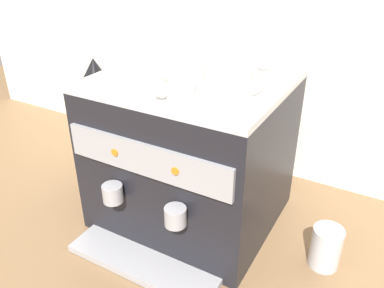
{
  "coord_description": "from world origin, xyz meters",
  "views": [
    {
      "loc": [
        0.51,
        -0.91,
        0.82
      ],
      "look_at": [
        0.0,
        0.0,
        0.26
      ],
      "focal_mm": 36.54,
      "sensor_mm": 36.0,
      "label": 1
    }
  ],
  "objects_px": {
    "ceramic_bowl_0": "(149,72)",
    "ceramic_bowl_1": "(228,79)",
    "ceramic_cup_2": "(189,65)",
    "coffee_grinder": "(100,118)",
    "ceramic_cup_0": "(249,58)",
    "ceramic_cup_3": "(240,84)",
    "ceramic_cup_1": "(178,83)",
    "espresso_machine": "(191,152)",
    "ceramic_cup_4": "(186,52)",
    "milk_pitcher": "(326,247)"
  },
  "relations": [
    {
      "from": "ceramic_bowl_0",
      "to": "ceramic_bowl_1",
      "type": "height_order",
      "value": "ceramic_bowl_0"
    },
    {
      "from": "ceramic_cup_2",
      "to": "coffee_grinder",
      "type": "bearing_deg",
      "value": 170.78
    },
    {
      "from": "ceramic_cup_0",
      "to": "ceramic_cup_3",
      "type": "bearing_deg",
      "value": -72.41
    },
    {
      "from": "ceramic_bowl_0",
      "to": "ceramic_bowl_1",
      "type": "xyz_separation_m",
      "value": [
        0.21,
        0.06,
        -0.0
      ]
    },
    {
      "from": "ceramic_cup_1",
      "to": "coffee_grinder",
      "type": "distance_m",
      "value": 0.58
    },
    {
      "from": "espresso_machine",
      "to": "ceramic_cup_2",
      "type": "distance_m",
      "value": 0.27
    },
    {
      "from": "espresso_machine",
      "to": "ceramic_cup_4",
      "type": "xyz_separation_m",
      "value": [
        -0.09,
        0.12,
        0.27
      ]
    },
    {
      "from": "ceramic_cup_0",
      "to": "ceramic_bowl_1",
      "type": "height_order",
      "value": "ceramic_cup_0"
    },
    {
      "from": "ceramic_cup_0",
      "to": "ceramic_cup_2",
      "type": "relative_size",
      "value": 1.0
    },
    {
      "from": "espresso_machine",
      "to": "ceramic_cup_2",
      "type": "relative_size",
      "value": 5.09
    },
    {
      "from": "ceramic_cup_2",
      "to": "ceramic_cup_4",
      "type": "xyz_separation_m",
      "value": [
        -0.08,
        0.12,
        -0.0
      ]
    },
    {
      "from": "ceramic_cup_1",
      "to": "ceramic_cup_3",
      "type": "height_order",
      "value": "ceramic_cup_3"
    },
    {
      "from": "ceramic_cup_3",
      "to": "ceramic_bowl_1",
      "type": "distance_m",
      "value": 0.11
    },
    {
      "from": "ceramic_cup_2",
      "to": "ceramic_bowl_0",
      "type": "bearing_deg",
      "value": -147.72
    },
    {
      "from": "ceramic_cup_4",
      "to": "ceramic_cup_0",
      "type": "bearing_deg",
      "value": 11.19
    },
    {
      "from": "ceramic_bowl_1",
      "to": "milk_pitcher",
      "type": "height_order",
      "value": "ceramic_bowl_1"
    },
    {
      "from": "ceramic_bowl_0",
      "to": "ceramic_cup_1",
      "type": "bearing_deg",
      "value": -30.09
    },
    {
      "from": "ceramic_cup_1",
      "to": "ceramic_bowl_1",
      "type": "relative_size",
      "value": 0.83
    },
    {
      "from": "ceramic_bowl_0",
      "to": "milk_pitcher",
      "type": "bearing_deg",
      "value": 4.86
    },
    {
      "from": "ceramic_bowl_0",
      "to": "ceramic_cup_2",
      "type": "bearing_deg",
      "value": 32.28
    },
    {
      "from": "espresso_machine",
      "to": "ceramic_bowl_0",
      "type": "height_order",
      "value": "ceramic_bowl_0"
    },
    {
      "from": "ceramic_cup_3",
      "to": "ceramic_cup_4",
      "type": "distance_m",
      "value": 0.34
    },
    {
      "from": "espresso_machine",
      "to": "coffee_grinder",
      "type": "bearing_deg",
      "value": 171.53
    },
    {
      "from": "ceramic_cup_0",
      "to": "milk_pitcher",
      "type": "bearing_deg",
      "value": -27.64
    },
    {
      "from": "ceramic_cup_1",
      "to": "ceramic_cup_2",
      "type": "relative_size",
      "value": 0.9
    },
    {
      "from": "ceramic_bowl_0",
      "to": "coffee_grinder",
      "type": "xyz_separation_m",
      "value": [
        -0.32,
        0.13,
        -0.26
      ]
    },
    {
      "from": "ceramic_cup_4",
      "to": "ceramic_bowl_0",
      "type": "distance_m",
      "value": 0.18
    },
    {
      "from": "ceramic_cup_3",
      "to": "ceramic_cup_0",
      "type": "bearing_deg",
      "value": 107.59
    },
    {
      "from": "espresso_machine",
      "to": "coffee_grinder",
      "type": "distance_m",
      "value": 0.42
    },
    {
      "from": "ceramic_cup_3",
      "to": "ceramic_cup_4",
      "type": "xyz_separation_m",
      "value": [
        -0.27,
        0.21,
        -0.01
      ]
    },
    {
      "from": "ceramic_cup_4",
      "to": "coffee_grinder",
      "type": "xyz_separation_m",
      "value": [
        -0.33,
        -0.05,
        -0.28
      ]
    },
    {
      "from": "espresso_machine",
      "to": "ceramic_cup_4",
      "type": "relative_size",
      "value": 5.36
    },
    {
      "from": "ceramic_cup_1",
      "to": "ceramic_cup_2",
      "type": "bearing_deg",
      "value": 109.84
    },
    {
      "from": "coffee_grinder",
      "to": "milk_pitcher",
      "type": "relative_size",
      "value": 3.68
    },
    {
      "from": "ceramic_bowl_0",
      "to": "milk_pitcher",
      "type": "height_order",
      "value": "ceramic_bowl_0"
    },
    {
      "from": "ceramic_bowl_1",
      "to": "ceramic_cup_2",
      "type": "bearing_deg",
      "value": -179.96
    },
    {
      "from": "ceramic_bowl_1",
      "to": "coffee_grinder",
      "type": "bearing_deg",
      "value": 172.79
    },
    {
      "from": "espresso_machine",
      "to": "ceramic_cup_1",
      "type": "xyz_separation_m",
      "value": [
        0.05,
        -0.15,
        0.27
      ]
    },
    {
      "from": "ceramic_bowl_1",
      "to": "ceramic_cup_1",
      "type": "bearing_deg",
      "value": -115.08
    },
    {
      "from": "ceramic_cup_3",
      "to": "ceramic_bowl_0",
      "type": "xyz_separation_m",
      "value": [
        -0.28,
        0.03,
        -0.02
      ]
    },
    {
      "from": "milk_pitcher",
      "to": "ceramic_cup_3",
      "type": "bearing_deg",
      "value": -164.3
    },
    {
      "from": "ceramic_bowl_1",
      "to": "ceramic_bowl_0",
      "type": "bearing_deg",
      "value": -164.43
    },
    {
      "from": "ceramic_cup_4",
      "to": "ceramic_bowl_1",
      "type": "bearing_deg",
      "value": -31.59
    },
    {
      "from": "ceramic_cup_0",
      "to": "ceramic_cup_4",
      "type": "xyz_separation_m",
      "value": [
        -0.19,
        -0.04,
        -0.0
      ]
    },
    {
      "from": "espresso_machine",
      "to": "ceramic_bowl_0",
      "type": "bearing_deg",
      "value": -146.67
    },
    {
      "from": "ceramic_cup_4",
      "to": "coffee_grinder",
      "type": "distance_m",
      "value": 0.44
    },
    {
      "from": "coffee_grinder",
      "to": "espresso_machine",
      "type": "bearing_deg",
      "value": -8.47
    },
    {
      "from": "ceramic_cup_0",
      "to": "coffee_grinder",
      "type": "height_order",
      "value": "ceramic_cup_0"
    },
    {
      "from": "ceramic_cup_0",
      "to": "ceramic_cup_2",
      "type": "distance_m",
      "value": 0.19
    },
    {
      "from": "ceramic_cup_0",
      "to": "ceramic_cup_4",
      "type": "relative_size",
      "value": 1.06
    }
  ]
}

